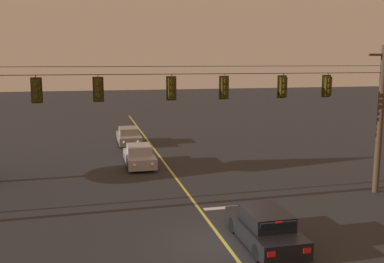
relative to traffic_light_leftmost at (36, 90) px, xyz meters
The scene contains 13 objects.
ground_plane 10.14m from the traffic_light_leftmost, 32.02° to the right, with size 180.00×180.00×0.00m, color #28282B.
lane_centre_stripe 10.92m from the traffic_light_leftmost, 40.26° to the left, with size 0.14×60.00×0.01m, color #D1C64C.
stop_bar_paint 10.68m from the traffic_light_leftmost, ahead, with size 3.40×0.36×0.01m, color silver.
signal_span_assembly 7.30m from the traffic_light_leftmost, ahead, with size 21.56×0.32×7.77m.
traffic_light_leftmost is the anchor object (origin of this frame).
traffic_light_left_inner 2.61m from the traffic_light_leftmost, ahead, with size 0.48×0.41×1.22m.
traffic_light_centre 5.92m from the traffic_light_leftmost, ahead, with size 0.48×0.41×1.22m.
traffic_light_right_inner 8.47m from the traffic_light_leftmost, ahead, with size 0.48×0.41×1.22m.
traffic_light_rightmost 11.44m from the traffic_light_leftmost, ahead, with size 0.48×0.41×1.22m.
traffic_light_far_right 13.85m from the traffic_light_leftmost, ahead, with size 0.48×0.41×1.22m.
car_waiting_near_lane 11.12m from the traffic_light_leftmost, 30.09° to the right, with size 1.80×4.33×1.39m.
car_oncoming_lead 11.51m from the traffic_light_leftmost, 58.96° to the left, with size 1.80×4.42×1.39m.
car_oncoming_trailing 18.38m from the traffic_light_leftmost, 72.41° to the left, with size 1.80×4.42×1.39m.
Camera 1 is at (-4.91, -15.40, 6.99)m, focal length 41.02 mm.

